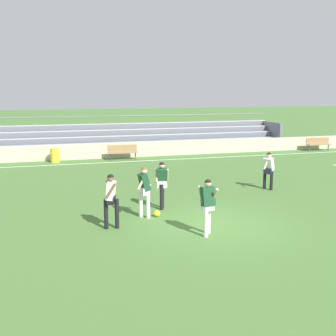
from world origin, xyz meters
The scene contains 13 objects.
ground_plane centered at (0.00, 0.00, 0.00)m, with size 160.00×160.00×0.00m, color #477033.
field_line_sideline centered at (0.00, 12.41, 0.00)m, with size 44.00×0.12×0.01m, color white.
sideline_wall centered at (0.00, 14.02, 0.46)m, with size 48.00×0.16×0.91m, color beige.
bleacher_stand centered at (0.43, 16.32, 1.01)m, with size 21.97×3.10×2.40m.
bench_near_wall_gap centered at (-0.56, 13.19, 0.55)m, with size 1.80×0.40×0.90m.
bench_near_bin centered at (13.28, 13.19, 0.55)m, with size 1.80×0.40×0.90m.
trash_bin centered at (-4.56, 13.27, 0.42)m, with size 0.52×0.52×0.85m, color yellow.
player_dark_deep_cover centered at (-1.89, 1.33, 1.03)m, with size 0.57×0.46×1.73m.
player_dark_on_ball centered at (-1.05, 2.17, 1.03)m, with size 0.54×0.42×1.71m.
player_dark_wide_right centered at (-0.50, -0.90, 1.02)m, with size 0.45×0.60×1.70m.
player_white_challenging centered at (4.12, 3.81, 0.96)m, with size 0.71×0.52×1.62m.
player_white_pressing_high centered at (-3.12, 0.49, 1.03)m, with size 0.46×0.61×1.72m.
soccer_ball centered at (-1.47, 1.29, 0.11)m, with size 0.22×0.22×0.22m, color yellow.
Camera 1 is at (-4.87, -11.99, 4.27)m, focal length 44.95 mm.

